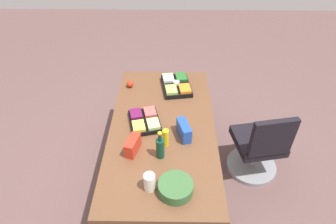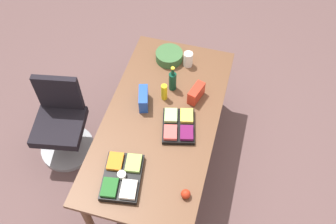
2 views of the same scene
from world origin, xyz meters
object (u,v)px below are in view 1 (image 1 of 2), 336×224
at_px(conference_table, 163,132).
at_px(apple_red, 130,84).
at_px(chip_bag_blue, 184,130).
at_px(mustard_bottle, 166,138).
at_px(wine_bottle, 160,148).
at_px(veggie_tray, 176,85).
at_px(office_chair, 258,149).
at_px(chip_bag_red, 133,145).
at_px(mayo_jar, 150,182).
at_px(salad_bowl, 176,188).
at_px(fruit_platter, 145,121).

xyz_separation_m(conference_table, apple_red, (0.66, 0.39, 0.11)).
relative_size(chip_bag_blue, mustard_bottle, 1.26).
relative_size(conference_table, chip_bag_blue, 8.98).
distance_m(mustard_bottle, wine_bottle, 0.15).
bearing_deg(conference_table, veggie_tray, -12.04).
relative_size(conference_table, apple_red, 26.00).
xyz_separation_m(conference_table, veggie_tray, (0.65, -0.14, 0.11)).
bearing_deg(office_chair, wine_bottle, 114.28).
bearing_deg(chip_bag_red, conference_table, -37.98).
relative_size(office_chair, wine_bottle, 3.22).
height_order(office_chair, mayo_jar, mayo_jar).
distance_m(veggie_tray, wine_bottle, 1.04).
relative_size(apple_red, salad_bowl, 0.28).
bearing_deg(veggie_tray, mustard_bottle, 173.42).
distance_m(mayo_jar, salad_bowl, 0.20).
bearing_deg(chip_bag_blue, wine_bottle, 140.35).
height_order(mustard_bottle, fruit_platter, mustard_bottle).
bearing_deg(office_chair, veggie_tray, 57.60).
xyz_separation_m(office_chair, veggie_tray, (0.56, 0.88, 0.43)).
bearing_deg(conference_table, fruit_platter, 74.47).
xyz_separation_m(office_chair, mayo_jar, (-0.80, 1.10, 0.48)).
bearing_deg(chip_bag_blue, office_chair, -75.41).
height_order(office_chair, fruit_platter, office_chair).
xyz_separation_m(apple_red, chip_bag_red, (-0.98, -0.14, 0.03)).
bearing_deg(salad_bowl, mustard_bottle, 9.86).
distance_m(apple_red, wine_bottle, 1.11).
relative_size(office_chair, mustard_bottle, 5.18).
bearing_deg(salad_bowl, mayo_jar, 82.93).
bearing_deg(apple_red, mayo_jar, -167.27).
height_order(fruit_platter, chip_bag_red, chip_bag_red).
bearing_deg(fruit_platter, conference_table, -105.53).
height_order(wine_bottle, chip_bag_red, wine_bottle).
bearing_deg(apple_red, chip_bag_blue, -143.23).
relative_size(conference_table, fruit_platter, 4.75).
distance_m(chip_bag_blue, mustard_bottle, 0.20).
relative_size(chip_bag_blue, mayo_jar, 1.40).
relative_size(mustard_bottle, veggie_tray, 0.38).
bearing_deg(chip_bag_red, veggie_tray, -21.79).
xyz_separation_m(chip_bag_blue, salad_bowl, (-0.61, 0.08, -0.03)).
xyz_separation_m(conference_table, fruit_platter, (0.05, 0.17, 0.11)).
bearing_deg(veggie_tray, wine_bottle, 171.93).
relative_size(veggie_tray, chip_bag_red, 2.31).
bearing_deg(salad_bowl, conference_table, 9.44).
relative_size(mayo_jar, veggie_tray, 0.34).
distance_m(office_chair, fruit_platter, 1.27).
height_order(chip_bag_blue, veggie_tray, chip_bag_blue).
bearing_deg(office_chair, apple_red, 67.90).
xyz_separation_m(conference_table, chip_bag_red, (-0.32, 0.25, 0.15)).
xyz_separation_m(conference_table, chip_bag_blue, (-0.13, -0.20, 0.15)).
distance_m(apple_red, salad_bowl, 1.48).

